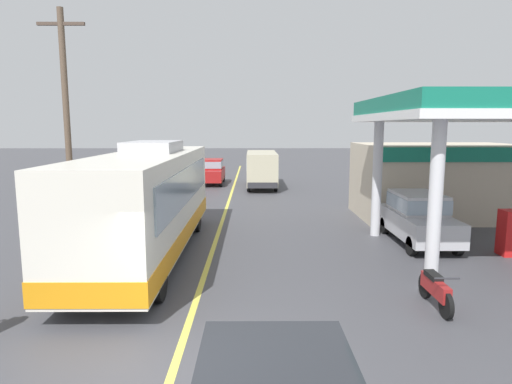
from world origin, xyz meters
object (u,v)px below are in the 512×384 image
object	(u,v)px
car_trailing_behind_bus	(212,170)
minibus_opposing_lane	(262,166)
pedestrian_near_pump	(404,209)
coach_bus_main	(148,203)
motorcycle_parked_forecourt	(435,289)
car_at_pump	(418,215)

from	to	relation	value
car_trailing_behind_bus	minibus_opposing_lane	bearing A→B (deg)	-27.48
pedestrian_near_pump	coach_bus_main	bearing A→B (deg)	-161.58
car_trailing_behind_bus	pedestrian_near_pump	bearing A→B (deg)	-58.82
motorcycle_parked_forecourt	car_trailing_behind_bus	xyz separation A→B (m)	(-7.27, 22.48, 0.57)
car_at_pump	minibus_opposing_lane	world-z (taller)	minibus_opposing_lane
motorcycle_parked_forecourt	pedestrian_near_pump	distance (m)	7.69
car_trailing_behind_bus	car_at_pump	bearing A→B (deg)	-61.74
car_at_pump	motorcycle_parked_forecourt	xyz separation A→B (m)	(-1.71, -5.76, -0.57)
coach_bus_main	minibus_opposing_lane	world-z (taller)	coach_bus_main
coach_bus_main	pedestrian_near_pump	xyz separation A→B (m)	(9.45, 3.15, -0.79)
car_at_pump	motorcycle_parked_forecourt	size ratio (longest dim) A/B	2.33
minibus_opposing_lane	motorcycle_parked_forecourt	xyz separation A→B (m)	(3.64, -20.59, -1.03)
minibus_opposing_lane	motorcycle_parked_forecourt	world-z (taller)	minibus_opposing_lane
pedestrian_near_pump	car_trailing_behind_bus	xyz separation A→B (m)	(-9.09, 15.02, 0.08)
car_at_pump	car_trailing_behind_bus	distance (m)	18.98
motorcycle_parked_forecourt	car_at_pump	bearing A→B (deg)	73.43
coach_bus_main	motorcycle_parked_forecourt	bearing A→B (deg)	-29.47
motorcycle_parked_forecourt	coach_bus_main	bearing A→B (deg)	150.53
car_at_pump	motorcycle_parked_forecourt	distance (m)	6.04
car_at_pump	coach_bus_main	bearing A→B (deg)	-171.21
pedestrian_near_pump	car_trailing_behind_bus	distance (m)	17.55
pedestrian_near_pump	car_trailing_behind_bus	bearing A→B (deg)	121.18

